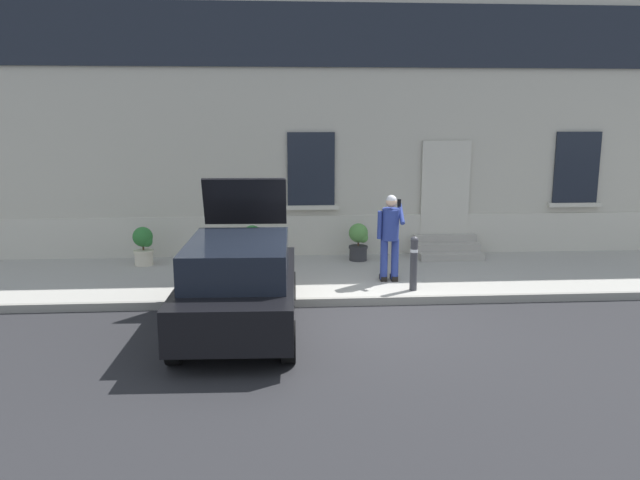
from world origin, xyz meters
TOP-DOWN VIEW (x-y plane):
  - ground_plane at (0.00, 0.00)m, footprint 80.00×80.00m
  - sidewalk at (0.00, 2.80)m, footprint 24.00×3.60m
  - curb_edge at (0.00, 0.94)m, footprint 24.00×0.12m
  - building_facade at (0.01, 5.29)m, footprint 24.00×1.52m
  - entrance_stoop at (2.62, 4.23)m, footprint 1.49×0.96m
  - hatchback_car_black at (-2.01, -0.26)m, footprint 1.90×4.12m
  - bollard_near_person at (1.18, 1.35)m, footprint 0.15×0.15m
  - person_on_phone at (0.84, 2.02)m, footprint 0.51×0.47m
  - planter_cream at (-4.36, 3.80)m, footprint 0.44×0.44m
  - planter_olive at (-1.94, 3.83)m, footprint 0.44×0.44m
  - planter_charcoal at (0.47, 3.92)m, footprint 0.44×0.44m

SIDE VIEW (x-z plane):
  - ground_plane at x=0.00m, z-range 0.00..0.00m
  - sidewalk at x=0.00m, z-range 0.00..0.15m
  - curb_edge at x=0.00m, z-range 0.00..0.15m
  - entrance_stoop at x=2.62m, z-range 0.10..0.58m
  - planter_cream at x=-4.36m, z-range 0.18..1.04m
  - planter_olive at x=-1.94m, z-range 0.18..1.04m
  - planter_charcoal at x=0.47m, z-range 0.18..1.04m
  - bollard_near_person at x=1.18m, z-range 0.19..1.24m
  - hatchback_car_black at x=-2.01m, z-range -0.37..1.97m
  - person_on_phone at x=0.84m, z-range 0.28..2.03m
  - building_facade at x=0.01m, z-range -0.02..7.48m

